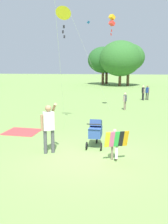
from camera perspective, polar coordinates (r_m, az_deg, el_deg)
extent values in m
plane|color=#75994C|center=(8.57, 0.53, -9.92)|extent=(120.00, 120.00, 0.00)
cylinder|color=brown|center=(36.13, 4.18, 7.42)|extent=(0.36, 0.36, 1.72)
ellipsoid|color=#235623|center=(36.07, 4.24, 11.44)|extent=(4.18, 3.76, 3.55)
cylinder|color=brown|center=(37.07, 5.00, 7.46)|extent=(0.36, 0.36, 1.67)
ellipsoid|color=#387033|center=(37.01, 5.06, 10.93)|extent=(3.52, 3.17, 2.99)
cylinder|color=brown|center=(34.04, 7.94, 6.87)|extent=(0.36, 0.36, 1.41)
ellipsoid|color=#2D6628|center=(33.97, 8.06, 11.65)|extent=(5.33, 4.80, 4.53)
cylinder|color=brown|center=(34.62, 9.69, 7.40)|extent=(0.36, 0.36, 2.03)
ellipsoid|color=#2D6628|center=(34.57, 9.83, 11.84)|extent=(4.16, 3.75, 3.54)
cylinder|color=#7F705B|center=(8.34, 7.25, -8.81)|extent=(0.07, 0.07, 0.50)
cylinder|color=#7F705B|center=(8.29, 6.23, -8.90)|extent=(0.07, 0.07, 0.50)
cube|color=#2D8C4C|center=(8.18, 6.81, -5.99)|extent=(0.25, 0.20, 0.37)
cylinder|color=tan|center=(8.23, 7.70, -6.09)|extent=(0.05, 0.05, 0.33)
cylinder|color=tan|center=(8.15, 5.90, -6.23)|extent=(0.05, 0.05, 0.33)
sphere|color=tan|center=(8.11, 6.85, -4.21)|extent=(0.13, 0.13, 0.13)
cube|color=#F4A319|center=(8.10, 9.22, -5.82)|extent=(0.20, 0.22, 0.52)
cube|color=black|center=(8.05, 8.23, -5.90)|extent=(0.20, 0.22, 0.52)
cube|color=green|center=(8.00, 7.23, -5.98)|extent=(0.20, 0.22, 0.52)
cube|color=pink|center=(7.96, 6.22, -6.05)|extent=(0.20, 0.22, 0.52)
cube|color=yellow|center=(7.91, 5.20, -6.13)|extent=(0.20, 0.22, 0.52)
cube|color=white|center=(8.13, 7.20, -9.07)|extent=(0.08, 0.04, 0.36)
cylinder|color=#4C4C51|center=(8.86, -8.56, -6.56)|extent=(0.12, 0.12, 0.82)
cylinder|color=#4C4C51|center=(8.90, -6.93, -6.44)|extent=(0.12, 0.12, 0.82)
cube|color=silver|center=(8.69, -7.86, -2.00)|extent=(0.42, 0.35, 0.61)
cylinder|color=#A37556|center=(8.67, -9.30, -2.37)|extent=(0.09, 0.09, 0.54)
cylinder|color=#A37556|center=(8.78, -6.66, 0.96)|extent=(0.29, 0.49, 0.38)
sphere|color=#A37556|center=(8.61, -7.94, 0.81)|extent=(0.21, 0.21, 0.21)
cylinder|color=black|center=(9.93, 2.85, -6.15)|extent=(0.06, 0.28, 0.28)
cylinder|color=black|center=(9.21, 0.58, -7.51)|extent=(0.06, 0.28, 0.28)
cylinder|color=black|center=(9.14, 3.82, -7.68)|extent=(0.06, 0.28, 0.28)
cube|color=#2D4C93|center=(9.41, 2.54, -4.44)|extent=(0.48, 0.67, 0.36)
cube|color=navy|center=(9.46, 2.66, -2.49)|extent=(0.45, 0.44, 0.35)
cylinder|color=black|center=(8.87, 2.16, -2.73)|extent=(0.49, 0.07, 0.04)
cone|color=yellow|center=(12.64, -4.59, 21.05)|extent=(0.76, 0.57, 0.56)
cube|color=black|center=(12.52, -4.48, 18.31)|extent=(0.08, 0.03, 0.14)
cube|color=black|center=(12.57, -4.69, 17.26)|extent=(0.08, 0.04, 0.14)
cube|color=black|center=(12.51, -4.37, 16.29)|extent=(0.08, 0.05, 0.14)
cylinder|color=silver|center=(10.51, -5.15, 8.10)|extent=(0.47, 3.87, 5.09)
cube|color=#F4A319|center=(16.64, 6.23, 20.15)|extent=(0.44, 0.44, 0.32)
cube|color=red|center=(16.59, 6.21, 18.94)|extent=(0.44, 0.44, 0.32)
cube|color=red|center=(16.58, 6.14, 17.48)|extent=(0.07, 0.07, 0.14)
cube|color=red|center=(16.51, 6.01, 16.74)|extent=(0.09, 0.09, 0.14)
cylinder|color=silver|center=(14.87, 2.03, 9.51)|extent=(2.02, 3.22, 5.37)
cube|color=blue|center=(35.90, 0.99, 19.25)|extent=(0.46, 0.27, 0.41)
cylinder|color=#7F705B|center=(16.91, 8.89, 1.35)|extent=(0.08, 0.08, 0.55)
cylinder|color=#7F705B|center=(17.07, 9.15, 1.43)|extent=(0.08, 0.08, 0.55)
cube|color=#4C4C56|center=(16.92, 9.07, 3.01)|extent=(0.25, 0.28, 0.42)
cylinder|color=beige|center=(16.78, 8.84, 2.86)|extent=(0.06, 0.06, 0.37)
cylinder|color=beige|center=(17.06, 9.29, 2.97)|extent=(0.06, 0.06, 0.37)
sphere|color=beige|center=(16.88, 9.10, 4.00)|extent=(0.14, 0.14, 0.14)
cylinder|color=#232328|center=(21.58, 13.03, 3.31)|extent=(0.09, 0.09, 0.59)
cylinder|color=#232328|center=(21.75, 12.82, 3.37)|extent=(0.09, 0.09, 0.59)
cube|color=black|center=(21.61, 12.98, 4.69)|extent=(0.24, 0.30, 0.44)
cylinder|color=beige|center=(21.47, 13.17, 4.56)|extent=(0.06, 0.06, 0.39)
cylinder|color=beige|center=(21.75, 12.79, 4.66)|extent=(0.06, 0.06, 0.39)
sphere|color=beige|center=(21.58, 13.02, 5.51)|extent=(0.15, 0.15, 0.15)
cylinder|color=#232328|center=(21.89, 13.97, 3.36)|extent=(0.08, 0.08, 0.58)
cylinder|color=#232328|center=(22.01, 13.62, 3.41)|extent=(0.08, 0.08, 0.58)
cube|color=#284CA8|center=(21.90, 13.85, 4.70)|extent=(0.29, 0.29, 0.43)
cylinder|color=brown|center=(21.80, 14.16, 4.58)|extent=(0.06, 0.06, 0.39)
cylinder|color=brown|center=(22.00, 13.54, 4.66)|extent=(0.06, 0.06, 0.39)
sphere|color=brown|center=(21.87, 13.89, 5.50)|extent=(0.15, 0.15, 0.15)
cube|color=#CC3D3D|center=(11.84, -13.54, -4.28)|extent=(1.61, 1.47, 0.02)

